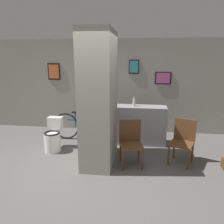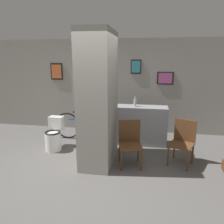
# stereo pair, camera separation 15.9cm
# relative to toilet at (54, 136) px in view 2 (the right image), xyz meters

# --- Properties ---
(ground_plane) EXTENTS (14.00, 14.00, 0.00)m
(ground_plane) POSITION_rel_toilet_xyz_m (1.06, -0.98, -0.32)
(ground_plane) COLOR #5B5956
(wall_back) EXTENTS (8.00, 0.09, 2.60)m
(wall_back) POSITION_rel_toilet_xyz_m (1.06, 1.65, 0.98)
(wall_back) COLOR gray
(wall_back) RESTS_ON ground_plane
(pillar_center) EXTENTS (0.62, 1.21, 2.60)m
(pillar_center) POSITION_rel_toilet_xyz_m (1.17, -0.38, 0.98)
(pillar_center) COLOR gray
(pillar_center) RESTS_ON ground_plane
(counter_shelf) EXTENTS (1.48, 0.44, 0.95)m
(counter_shelf) POSITION_rel_toilet_xyz_m (1.87, 0.68, 0.16)
(counter_shelf) COLOR gray
(counter_shelf) RESTS_ON ground_plane
(toilet) EXTENTS (0.37, 0.53, 0.74)m
(toilet) POSITION_rel_toilet_xyz_m (0.00, 0.00, 0.00)
(toilet) COLOR white
(toilet) RESTS_ON ground_plane
(chair_near_pillar) EXTENTS (0.51, 0.51, 0.89)m
(chair_near_pillar) POSITION_rel_toilet_xyz_m (1.80, -0.44, 0.17)
(chair_near_pillar) COLOR brown
(chair_near_pillar) RESTS_ON ground_plane
(chair_by_doorway) EXTENTS (0.57, 0.57, 0.89)m
(chair_by_doorway) POSITION_rel_toilet_xyz_m (2.84, -0.23, 0.17)
(chair_by_doorway) COLOR brown
(chair_by_doorway) RESTS_ON ground_plane
(bicycle) EXTENTS (1.74, 0.42, 0.76)m
(bicycle) POSITION_rel_toilet_xyz_m (0.58, 0.72, 0.05)
(bicycle) COLOR black
(bicycle) RESTS_ON ground_plane
(bottle_tall) EXTENTS (0.07, 0.07, 0.28)m
(bottle_tall) POSITION_rel_toilet_xyz_m (1.82, 0.67, 0.73)
(bottle_tall) COLOR silver
(bottle_tall) RESTS_ON counter_shelf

